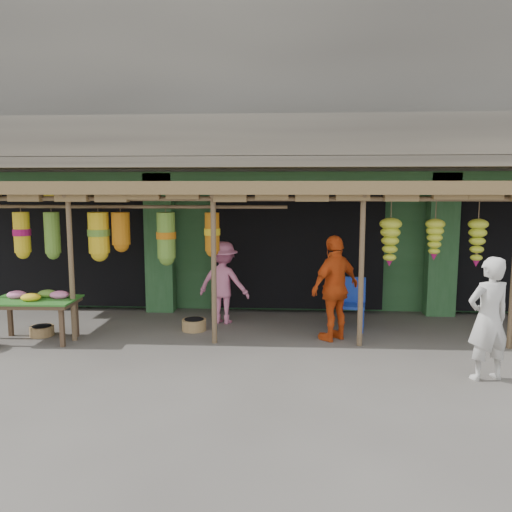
# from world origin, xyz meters

# --- Properties ---
(ground) EXTENTS (80.00, 80.00, 0.00)m
(ground) POSITION_xyz_m (0.00, 0.00, 0.00)
(ground) COLOR #514C47
(ground) RESTS_ON ground
(building) EXTENTS (16.40, 6.80, 7.00)m
(building) POSITION_xyz_m (-0.00, 4.87, 3.37)
(building) COLOR gray
(building) RESTS_ON ground
(awning) EXTENTS (14.00, 2.70, 2.79)m
(awning) POSITION_xyz_m (-0.14, 0.80, 2.58)
(awning) COLOR brown
(awning) RESTS_ON ground
(flower_table) EXTENTS (1.49, 0.90, 0.88)m
(flower_table) POSITION_xyz_m (-4.65, -0.26, 0.71)
(flower_table) COLOR #503B29
(flower_table) RESTS_ON ground
(blue_chair) EXTENTS (0.54, 0.55, 0.98)m
(blue_chair) POSITION_xyz_m (1.02, 0.87, 0.55)
(blue_chair) COLOR #1A3BAE
(blue_chair) RESTS_ON ground
(basket_left) EXTENTS (0.54, 0.54, 0.18)m
(basket_left) POSITION_xyz_m (-4.72, 0.05, 0.09)
(basket_left) COLOR olive
(basket_left) RESTS_ON ground
(basket_right) EXTENTS (0.57, 0.57, 0.21)m
(basket_right) POSITION_xyz_m (-2.00, 0.56, 0.11)
(basket_right) COLOR olive
(basket_right) RESTS_ON ground
(person_front) EXTENTS (0.73, 0.58, 1.74)m
(person_front) POSITION_xyz_m (2.54, -1.65, 0.87)
(person_front) COLOR beige
(person_front) RESTS_ON ground
(person_vendor) EXTENTS (1.12, 1.07, 1.87)m
(person_vendor) POSITION_xyz_m (0.60, 0.12, 0.93)
(person_vendor) COLOR #D94B14
(person_vendor) RESTS_ON ground
(person_shopper) EXTENTS (1.18, 0.88, 1.64)m
(person_shopper) POSITION_xyz_m (-1.50, 1.15, 0.82)
(person_shopper) COLOR pink
(person_shopper) RESTS_ON ground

